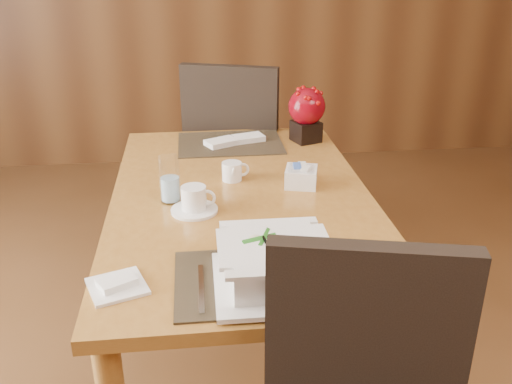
{
  "coord_description": "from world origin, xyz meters",
  "views": [
    {
      "loc": [
        -0.16,
        -1.21,
        1.56
      ],
      "look_at": [
        0.02,
        0.35,
        0.87
      ],
      "focal_mm": 40.0,
      "sensor_mm": 36.0,
      "label": 1
    }
  ],
  "objects": [
    {
      "name": "dining_table",
      "position": [
        0.0,
        0.6,
        0.65
      ],
      "size": [
        0.9,
        1.5,
        0.75
      ],
      "color": "#A76F2E",
      "rests_on": "ground"
    },
    {
      "name": "placemat_near",
      "position": [
        0.0,
        0.05,
        0.75
      ],
      "size": [
        0.45,
        0.33,
        0.01
      ],
      "primitive_type": "cube",
      "color": "black",
      "rests_on": "dining_table"
    },
    {
      "name": "placemat_far",
      "position": [
        0.0,
        1.15,
        0.75
      ],
      "size": [
        0.45,
        0.33,
        0.01
      ],
      "primitive_type": "cube",
      "color": "black",
      "rests_on": "dining_table"
    },
    {
      "name": "soup_setting",
      "position": [
        0.03,
        0.02,
        0.81
      ],
      "size": [
        0.31,
        0.31,
        0.12
      ],
      "rotation": [
        0.0,
        0.0,
        -0.01
      ],
      "color": "white",
      "rests_on": "dining_table"
    },
    {
      "name": "coffee_cup",
      "position": [
        -0.17,
        0.49,
        0.79
      ],
      "size": [
        0.15,
        0.15,
        0.09
      ],
      "rotation": [
        0.0,
        0.0,
        -0.22
      ],
      "color": "white",
      "rests_on": "dining_table"
    },
    {
      "name": "water_glass",
      "position": [
        -0.24,
        0.58,
        0.83
      ],
      "size": [
        0.09,
        0.09,
        0.16
      ],
      "primitive_type": "cylinder",
      "rotation": [
        0.0,
        0.0,
        0.42
      ],
      "color": "white",
      "rests_on": "dining_table"
    },
    {
      "name": "creamer_jug",
      "position": [
        -0.02,
        0.74,
        0.78
      ],
      "size": [
        0.11,
        0.11,
        0.07
      ],
      "primitive_type": null,
      "rotation": [
        0.0,
        0.0,
        0.12
      ],
      "color": "white",
      "rests_on": "dining_table"
    },
    {
      "name": "sugar_caddy",
      "position": [
        0.22,
        0.66,
        0.78
      ],
      "size": [
        0.14,
        0.14,
        0.07
      ],
      "primitive_type": "cube",
      "rotation": [
        0.0,
        0.0,
        -0.26
      ],
      "color": "white",
      "rests_on": "dining_table"
    },
    {
      "name": "berry_decor",
      "position": [
        0.33,
        1.15,
        0.88
      ],
      "size": [
        0.16,
        0.16,
        0.24
      ],
      "rotation": [
        0.0,
        0.0,
        0.35
      ],
      "color": "black",
      "rests_on": "dining_table"
    },
    {
      "name": "napkins_far",
      "position": [
        0.03,
        1.15,
        0.77
      ],
      "size": [
        0.28,
        0.18,
        0.02
      ],
      "primitive_type": null,
      "rotation": [
        0.0,
        0.0,
        0.36
      ],
      "color": "white",
      "rests_on": "dining_table"
    },
    {
      "name": "bread_plate",
      "position": [
        -0.37,
        0.06,
        0.75
      ],
      "size": [
        0.18,
        0.18,
        0.01
      ],
      "primitive_type": "cube",
      "rotation": [
        0.0,
        0.0,
        0.35
      ],
      "color": "white",
      "rests_on": "dining_table"
    },
    {
      "name": "far_chair",
      "position": [
        0.06,
        1.52,
        0.59
      ],
      "size": [
        0.61,
        0.62,
        1.04
      ],
      "rotation": [
        0.0,
        0.0,
        2.81
      ],
      "color": "black",
      "rests_on": "ground"
    }
  ]
}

